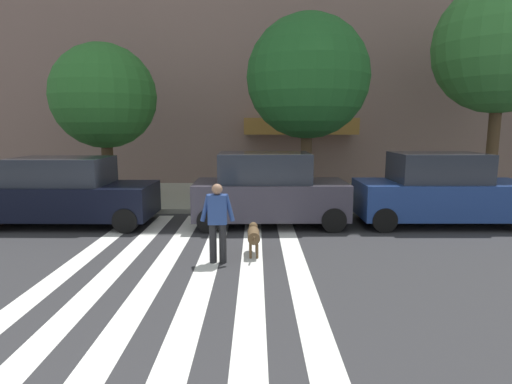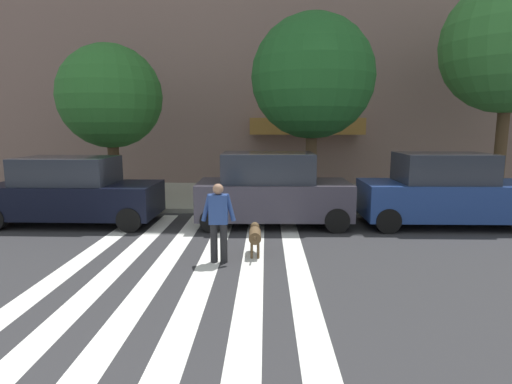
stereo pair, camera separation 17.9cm
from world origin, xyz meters
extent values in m
plane|color=#2B2B2D|center=(0.00, 5.63, 0.00)|extent=(160.00, 160.00, 0.00)
cube|color=#9C9B8C|center=(0.00, 14.27, 0.07)|extent=(80.00, 6.00, 0.15)
cube|color=silver|center=(-1.03, 5.63, 0.00)|extent=(0.45, 10.67, 0.01)
cube|color=silver|center=(-0.13, 5.63, 0.00)|extent=(0.45, 10.67, 0.01)
cube|color=silver|center=(0.77, 5.63, 0.00)|extent=(0.45, 10.67, 0.01)
cube|color=silver|center=(1.67, 5.63, 0.00)|extent=(0.45, 10.67, 0.01)
cube|color=silver|center=(2.57, 5.63, 0.00)|extent=(0.45, 10.67, 0.01)
cube|color=silver|center=(3.47, 5.63, 0.00)|extent=(0.45, 10.67, 0.01)
cube|color=olive|center=(4.57, 16.67, 2.75)|extent=(4.86, 1.60, 0.70)
cube|color=black|center=(-2.58, 9.84, 0.71)|extent=(4.67, 2.01, 0.91)
cube|color=#232833|center=(-2.77, 9.85, 1.54)|extent=(2.57, 1.74, 0.75)
cylinder|color=black|center=(-0.73, 10.70, 0.33)|extent=(0.66, 0.23, 0.66)
cylinder|color=black|center=(-0.76, 8.93, 0.33)|extent=(0.66, 0.23, 0.66)
cylinder|color=black|center=(-4.41, 10.76, 0.33)|extent=(0.66, 0.23, 0.66)
cube|color=#373340|center=(3.05, 9.84, 0.74)|extent=(4.25, 1.97, 0.98)
cube|color=#232833|center=(2.89, 9.84, 1.64)|extent=(2.52, 1.71, 0.81)
cylinder|color=black|center=(4.67, 10.74, 0.33)|extent=(0.66, 0.23, 0.66)
cylinder|color=black|center=(4.70, 8.99, 0.33)|extent=(0.66, 0.23, 0.66)
cylinder|color=black|center=(1.41, 10.70, 0.33)|extent=(0.66, 0.23, 0.66)
cylinder|color=black|center=(1.44, 8.95, 0.33)|extent=(0.66, 0.23, 0.66)
cube|color=navy|center=(7.91, 9.84, 0.74)|extent=(4.72, 1.87, 0.98)
cube|color=#232833|center=(7.72, 9.84, 1.63)|extent=(2.40, 1.64, 0.80)
cylinder|color=black|center=(9.79, 10.69, 0.33)|extent=(0.66, 0.22, 0.66)
cylinder|color=black|center=(6.03, 10.70, 0.33)|extent=(0.66, 0.22, 0.66)
cylinder|color=black|center=(6.03, 8.99, 0.33)|extent=(0.66, 0.22, 0.66)
cylinder|color=#4C3823|center=(-2.58, 12.92, 1.47)|extent=(0.39, 0.39, 2.65)
sphere|color=#286628|center=(-2.58, 12.92, 3.78)|extent=(3.56, 3.56, 3.56)
cylinder|color=#4C3823|center=(4.33, 12.14, 1.70)|extent=(0.36, 0.36, 3.09)
sphere|color=#1E5623|center=(4.33, 12.14, 4.33)|extent=(3.97, 3.97, 3.97)
cylinder|color=#4C3823|center=(11.02, 13.02, 2.18)|extent=(0.39, 0.39, 4.06)
sphere|color=#337533|center=(11.02, 13.02, 5.46)|extent=(4.53, 4.53, 4.53)
cylinder|color=black|center=(1.78, 6.55, 0.41)|extent=(0.15, 0.15, 0.82)
cylinder|color=black|center=(1.98, 6.56, 0.41)|extent=(0.15, 0.15, 0.82)
cube|color=navy|center=(1.88, 6.56, 1.12)|extent=(0.39, 0.25, 0.60)
cylinder|color=navy|center=(1.64, 6.55, 1.15)|extent=(0.23, 0.10, 0.57)
cylinder|color=navy|center=(2.12, 6.56, 1.15)|extent=(0.23, 0.10, 0.57)
sphere|color=#936B51|center=(1.88, 6.56, 1.53)|extent=(0.23, 0.23, 0.22)
cylinder|color=brown|center=(2.60, 7.03, 0.45)|extent=(0.28, 0.60, 0.26)
sphere|color=brown|center=(2.59, 7.41, 0.55)|extent=(0.21, 0.21, 0.20)
cylinder|color=brown|center=(2.61, 6.63, 0.50)|extent=(0.04, 0.24, 0.16)
cylinder|color=brown|center=(2.53, 7.24, 0.16)|extent=(0.06, 0.06, 0.32)
cylinder|color=brown|center=(2.67, 7.24, 0.16)|extent=(0.06, 0.06, 0.32)
cylinder|color=brown|center=(2.54, 6.82, 0.16)|extent=(0.06, 0.06, 0.32)
cylinder|color=brown|center=(2.68, 6.82, 0.16)|extent=(0.06, 0.06, 0.32)
camera|label=1|loc=(2.65, -1.56, 2.80)|focal=28.86mm
camera|label=2|loc=(2.83, -1.56, 2.80)|focal=28.86mm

